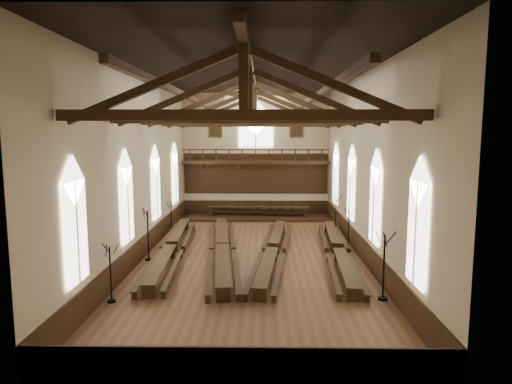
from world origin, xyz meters
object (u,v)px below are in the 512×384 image
refectory_row_d (338,249)px  candelabrum_left_mid (148,245)px  dais (258,217)px  refectory_row_a (171,246)px  refectory_row_c (273,248)px  refectory_row_b (222,247)px  candelabrum_right_near (383,279)px  candelabrum_right_mid (348,238)px  candelabrum_right_far (336,221)px  candelabrum_left_near (111,285)px  high_table (259,208)px  candelabrum_left_far (171,224)px

refectory_row_d → candelabrum_left_mid: bearing=-176.1°
dais → candelabrum_left_mid: candelabrum_left_mid is taller
refectory_row_a → refectory_row_c: refectory_row_a is taller
refectory_row_b → dais: (1.92, 11.23, -0.45)m
candelabrum_left_mid → candelabrum_right_near: 12.45m
dais → candelabrum_right_mid: (5.31, -9.99, 0.67)m
refectory_row_d → candelabrum_right_mid: size_ratio=5.41×
refectory_row_d → candelabrum_right_near: size_ratio=4.78×
refectory_row_d → candelabrum_right_far: 6.19m
refectory_row_b → candelabrum_left_mid: candelabrum_left_mid is taller
refectory_row_b → refectory_row_d: 6.43m
refectory_row_b → dais: 11.40m
refectory_row_b → refectory_row_a: bearing=176.4°
refectory_row_a → candelabrum_left_near: bearing=-98.0°
refectory_row_b → candelabrum_left_near: 7.92m
high_table → candelabrum_right_near: candelabrum_right_near is taller
refectory_row_c → high_table: high_table is taller
candelabrum_left_near → candelabrum_right_far: 17.02m
refectory_row_c → candelabrum_right_mid: size_ratio=5.48×
candelabrum_left_far → candelabrum_left_near: bearing=-90.0°
refectory_row_b → candelabrum_left_mid: bearing=-167.9°
refectory_row_b → refectory_row_d: refectory_row_b is taller
refectory_row_a → candelabrum_right_near: size_ratio=4.89×
refectory_row_a → candelabrum_right_near: (10.11, -6.65, 0.36)m
refectory_row_c → candelabrum_right_near: size_ratio=4.84×
high_table → candelabrum_left_mid: candelabrum_left_mid is taller
refectory_row_d → candelabrum_left_near: bearing=-146.7°
candelabrum_right_far → candelabrum_right_near: bearing=-90.0°
candelabrum_left_far → high_table: bearing=45.5°
candelabrum_right_mid → refectory_row_d: bearing=-120.0°
refectory_row_d → candelabrum_left_far: (-10.30, 5.47, 0.20)m
dais → candelabrum_right_far: bearing=-44.6°
candelabrum_right_far → refectory_row_b: bearing=-140.3°
refectory_row_d → dais: (-4.51, 11.37, -0.39)m
candelabrum_left_far → refectory_row_c: bearing=-39.3°
refectory_row_c → candelabrum_right_mid: 4.60m
refectory_row_b → candelabrum_right_near: bearing=-41.8°
refectory_row_c → candelabrum_left_mid: (-6.73, -0.66, 0.36)m
candelabrum_right_mid → candelabrum_left_near: bearing=-143.7°
refectory_row_a → dais: 12.06m
candelabrum_right_mid → candelabrum_right_far: candelabrum_right_far is taller
dais → candelabrum_right_near: (5.31, -17.70, 0.78)m
candelabrum_right_near → candelabrum_right_mid: bearing=90.0°
refectory_row_b → candelabrum_left_near: bearing=-119.3°
candelabrum_right_near → candelabrum_right_mid: size_ratio=1.13×
refectory_row_c → candelabrum_right_mid: candelabrum_right_mid is taller
candelabrum_left_mid → refectory_row_b: bearing=12.1°
candelabrum_left_near → candelabrum_right_mid: candelabrum_right_mid is taller
refectory_row_a → refectory_row_d: refectory_row_a is taller
refectory_row_b → high_table: 11.40m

